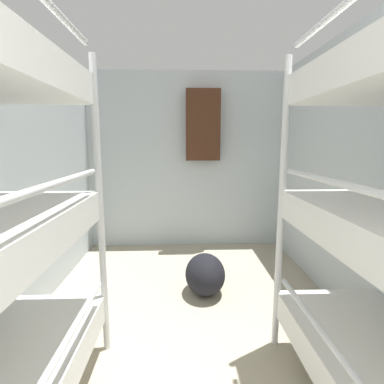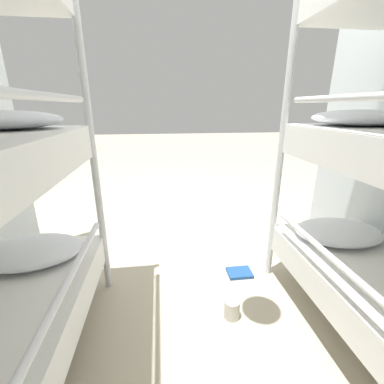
# 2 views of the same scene
# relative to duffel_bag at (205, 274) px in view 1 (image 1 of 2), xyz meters

# --- Properties ---
(wall_back) EXTENTS (2.71, 0.06, 2.34)m
(wall_back) POSITION_rel_duffel_bag_xyz_m (-0.16, 1.41, 0.98)
(wall_back) COLOR silver
(wall_back) RESTS_ON ground_plane
(duffel_bag) EXTENTS (0.38, 0.49, 0.38)m
(duffel_bag) POSITION_rel_duffel_bag_xyz_m (0.00, 0.00, 0.00)
(duffel_bag) COLOR black
(duffel_bag) RESTS_ON ground_plane
(hanging_coat) EXTENTS (0.44, 0.12, 0.90)m
(hanging_coat) POSITION_rel_duffel_bag_xyz_m (0.06, 1.26, 1.45)
(hanging_coat) COLOR #472819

